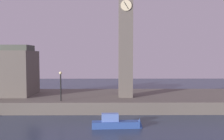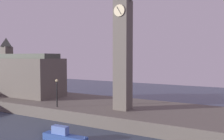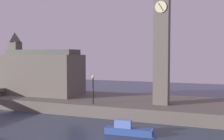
{
  "view_description": "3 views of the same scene",
  "coord_description": "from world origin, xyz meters",
  "views": [
    {
      "loc": [
        4.66,
        -14.46,
        7.07
      ],
      "look_at": [
        4.95,
        17.27,
        5.19
      ],
      "focal_mm": 38.92,
      "sensor_mm": 36.0,
      "label": 1
    },
    {
      "loc": [
        20.1,
        -8.4,
        8.05
      ],
      "look_at": [
        5.38,
        17.88,
        6.39
      ],
      "focal_mm": 38.51,
      "sensor_mm": 36.0,
      "label": 2
    },
    {
      "loc": [
        12.5,
        -15.21,
        7.7
      ],
      "look_at": [
        1.23,
        15.12,
        5.88
      ],
      "focal_mm": 42.42,
      "sensor_mm": 36.0,
      "label": 3
    }
  ],
  "objects": [
    {
      "name": "clock_tower",
      "position": [
        6.77,
        18.12,
        10.48
      ],
      "size": [
        2.03,
        2.09,
        17.34
      ],
      "color": "#5B544C",
      "rests_on": "far_embankment"
    },
    {
      "name": "far_embankment",
      "position": [
        0.0,
        20.0,
        0.75
      ],
      "size": [
        70.0,
        12.0,
        1.5
      ],
      "primitive_type": "cube",
      "color": "#5B544C",
      "rests_on": "ground"
    },
    {
      "name": "boat_tour_blue",
      "position": [
        5.56,
        8.95,
        0.46
      ],
      "size": [
        5.13,
        1.19,
        1.65
      ],
      "color": "#2D4C93",
      "rests_on": "ground"
    },
    {
      "name": "streetlamp",
      "position": [
        -1.38,
        15.2,
        3.79
      ],
      "size": [
        0.36,
        0.36,
        3.64
      ],
      "color": "black",
      "rests_on": "far_embankment"
    }
  ]
}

